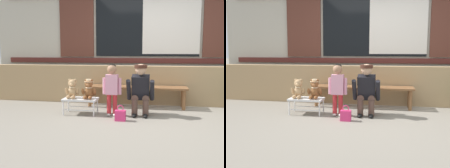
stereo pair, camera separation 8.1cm
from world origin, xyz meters
The scene contains 10 objects.
ground_plane centered at (0.00, 0.00, 0.00)m, with size 60.00×60.00×0.00m, color gray.
brick_low_wall centered at (0.00, 1.43, 0.42)m, with size 7.36×0.25×0.85m, color tan.
shop_facade centered at (0.00, 1.94, 1.62)m, with size 7.52×0.26×3.21m.
wooden_bench_long centered at (-0.17, 1.06, 0.37)m, with size 2.10×0.40×0.44m.
small_display_bench centered at (-1.15, 0.28, 0.27)m, with size 0.64×0.36×0.30m.
teddy_bear_plain centered at (-1.31, 0.28, 0.46)m, with size 0.28×0.26×0.36m.
teddy_bear_with_hat centered at (-0.99, 0.28, 0.47)m, with size 0.28×0.27×0.36m.
child_standing centered at (-0.54, 0.24, 0.59)m, with size 0.35×0.18×0.96m.
adult_crouching centered at (-0.02, 0.38, 0.48)m, with size 0.50×0.49×0.95m.
handbag_on_ground centered at (-0.35, -0.07, 0.10)m, with size 0.18×0.11×0.27m.
Camera 2 is at (0.32, -4.31, 1.20)m, focal length 41.49 mm.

